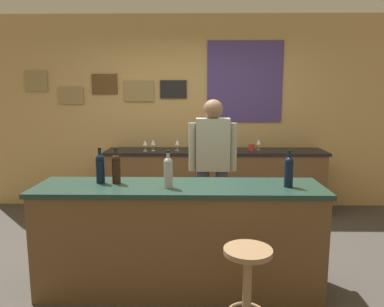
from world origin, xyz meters
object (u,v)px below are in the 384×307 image
at_px(wine_bottle_d, 289,171).
at_px(wine_glass_d, 233,143).
at_px(wine_bottle_a, 100,167).
at_px(bartender, 213,163).
at_px(wine_bottle_c, 168,171).
at_px(wine_glass_c, 177,143).
at_px(bar_stool, 247,280).
at_px(wine_bottle_b, 116,168).
at_px(wine_glass_a, 145,143).
at_px(wine_glass_e, 259,142).
at_px(wine_glass_b, 153,143).
at_px(coffee_mug, 252,147).

xyz_separation_m(wine_bottle_d, wine_glass_d, (-0.25, 2.04, -0.05)).
bearing_deg(wine_bottle_a, wine_bottle_d, -3.83).
relative_size(bartender, wine_bottle_c, 5.29).
bearing_deg(bartender, wine_glass_d, 72.99).
bearing_deg(wine_glass_c, bartender, -67.97).
xyz_separation_m(bar_stool, wine_bottle_b, (-1.02, 0.77, 0.60)).
xyz_separation_m(wine_bottle_b, wine_glass_c, (0.41, 1.96, -0.05)).
bearing_deg(wine_bottle_d, wine_glass_a, 126.20).
distance_m(bar_stool, wine_bottle_b, 1.41).
xyz_separation_m(wine_bottle_a, wine_glass_e, (1.68, 2.02, -0.05)).
bearing_deg(wine_bottle_c, wine_bottle_b, 162.55).
height_order(bar_stool, wine_bottle_c, wine_bottle_c).
xyz_separation_m(wine_bottle_a, wine_glass_b, (0.21, 1.94, -0.05)).
distance_m(bartender, wine_bottle_c, 1.08).
relative_size(bartender, wine_glass_c, 10.45).
height_order(bar_stool, wine_glass_d, wine_glass_d).
bearing_deg(wine_bottle_d, bartender, 121.42).
bearing_deg(wine_glass_a, wine_bottle_a, -93.23).
xyz_separation_m(wine_glass_b, wine_glass_c, (0.33, 0.01, 0.00)).
bearing_deg(coffee_mug, wine_bottle_b, -126.48).
bearing_deg(wine_glass_b, wine_bottle_a, -96.23).
distance_m(wine_bottle_b, wine_glass_a, 1.91).
xyz_separation_m(wine_bottle_b, wine_glass_b, (0.07, 1.94, -0.05)).
xyz_separation_m(bartender, wine_glass_d, (0.33, 1.08, 0.07)).
distance_m(wine_bottle_a, wine_glass_a, 1.90).
height_order(wine_glass_d, wine_glass_e, same).
bearing_deg(wine_glass_a, coffee_mug, 1.40).
bearing_deg(wine_glass_d, wine_glass_c, 178.56).
relative_size(wine_bottle_b, coffee_mug, 2.45).
distance_m(bartender, wine_glass_c, 1.19).
bearing_deg(coffee_mug, wine_glass_c, 179.17).
xyz_separation_m(bartender, wine_glass_e, (0.69, 1.17, 0.07)).
height_order(wine_bottle_c, wine_glass_b, wine_bottle_c).
height_order(wine_glass_d, coffee_mug, wine_glass_d).
bearing_deg(wine_glass_a, wine_bottle_d, -53.80).
distance_m(wine_bottle_d, wine_glass_a, 2.48).
bearing_deg(wine_glass_e, coffee_mug, -141.38).
distance_m(wine_bottle_b, wine_glass_e, 2.55).
relative_size(wine_bottle_d, wine_glass_e, 1.97).
relative_size(bar_stool, wine_bottle_b, 2.22).
relative_size(wine_glass_d, wine_glass_e, 1.00).
bearing_deg(coffee_mug, wine_glass_b, 179.97).
distance_m(wine_bottle_b, wine_glass_d, 2.27).
bearing_deg(wine_glass_c, coffee_mug, -0.83).
bearing_deg(wine_bottle_a, wine_glass_b, 83.77).
bearing_deg(wine_glass_e, wine_glass_a, -175.54).
relative_size(wine_glass_a, coffee_mug, 1.24).
relative_size(wine_glass_a, wine_glass_e, 1.00).
bearing_deg(wine_bottle_d, wine_glass_d, 97.03).
bearing_deg(wine_glass_a, wine_glass_b, 19.27).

